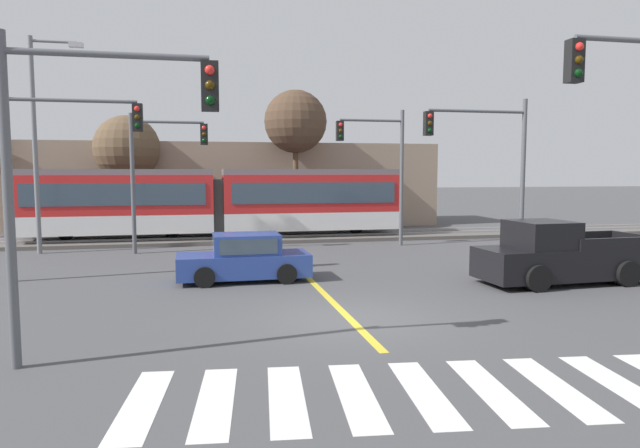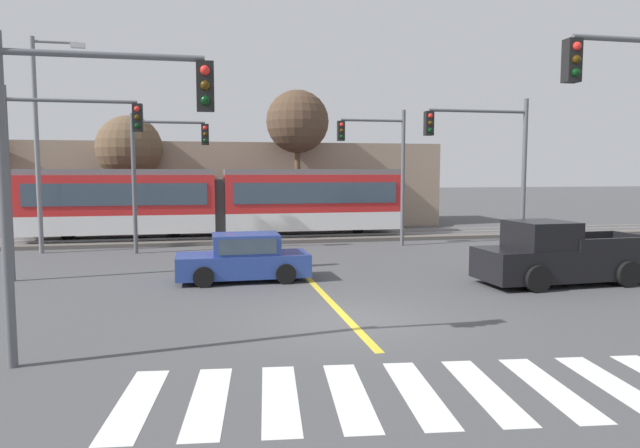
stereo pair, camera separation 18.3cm
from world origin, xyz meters
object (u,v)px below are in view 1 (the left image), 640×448
Objects in this scene: traffic_light_near_left at (83,147)px; bare_tree_east at (295,122)px; traffic_light_far_left at (158,161)px; sedan_crossing at (244,259)px; bare_tree_west at (127,149)px; street_lamp_west at (39,133)px; pickup_truck at (559,257)px; traffic_light_far_right at (381,158)px; traffic_light_mid_left at (54,152)px; traffic_light_mid_right at (491,154)px; light_rail_tram at (218,200)px.

traffic_light_near_left is 0.72× the size of bare_tree_east.
traffic_light_near_left is at bearing -91.25° from traffic_light_far_left.
traffic_light_far_left reaches higher than sedan_crossing.
street_lamp_west is at bearing -108.62° from bare_tree_west.
traffic_light_far_right reaches higher than pickup_truck.
traffic_light_mid_left reaches higher than traffic_light_near_left.
traffic_light_mid_right is at bearing 12.35° from sedan_crossing.
light_rail_tram is 2.26× the size of bare_tree_east.
traffic_light_far_left is (-12.71, 9.50, 3.09)m from pickup_truck.
bare_tree_west is at bearing 94.88° from traffic_light_near_left.
traffic_light_far_right is 0.77× the size of bare_tree_east.
traffic_light_near_left is at bearing -73.37° from street_lamp_west.
street_lamp_west is (-7.46, -3.02, 3.08)m from light_rail_tram.
sedan_crossing is at bearing -167.65° from traffic_light_mid_right.
traffic_light_near_left is (-3.36, -7.38, 3.26)m from sedan_crossing.
traffic_light_mid_left is at bearing -116.37° from traffic_light_far_left.
traffic_light_mid_right is at bearing 2.77° from traffic_light_mid_left.
traffic_light_far_right is 17.90m from traffic_light_near_left.
traffic_light_mid_left is at bearing 105.93° from traffic_light_near_left.
bare_tree_east reaches higher than traffic_light_mid_right.
traffic_light_mid_right reaches higher than traffic_light_mid_left.
sedan_crossing is (0.46, -10.90, -1.35)m from light_rail_tram.
pickup_truck is 0.83× the size of bare_tree_west.
light_rail_tram is at bearing 92.43° from sedan_crossing.
pickup_truck is at bearing -36.77° from traffic_light_far_left.
light_rail_tram is 2.93× the size of traffic_light_mid_right.
pickup_truck is at bearing -14.24° from sedan_crossing.
traffic_light_mid_right is 0.69× the size of street_lamp_west.
traffic_light_far_right is (-2.74, 9.72, 3.28)m from pickup_truck.
traffic_light_mid_right is at bearing -61.54° from traffic_light_far_right.
traffic_light_far_right is at bearing 54.91° from traffic_light_near_left.
traffic_light_far_right is (9.97, 0.22, 0.18)m from traffic_light_far_left.
bare_tree_west is at bearing 129.74° from pickup_truck.
traffic_light_near_left is (-2.90, -18.28, 1.91)m from light_rail_tram.
light_rail_tram is at bearing 127.17° from pickup_truck.
traffic_light_mid_left is (-5.40, -9.53, 2.07)m from light_rail_tram.
bare_tree_east is at bearing 71.27° from traffic_light_near_left.
traffic_light_mid_right is 0.95× the size of bare_tree_west.
traffic_light_near_left is at bearing -99.02° from light_rail_tram.
traffic_light_far_left reaches higher than traffic_light_near_left.
pickup_truck is at bearing -52.83° from light_rail_tram.
traffic_light_mid_right is 14.04m from bare_tree_east.
traffic_light_near_left is at bearing -143.98° from traffic_light_mid_right.
bare_tree_west reaches higher than traffic_light_mid_left.
traffic_light_near_left is at bearing -125.09° from traffic_light_far_right.
bare_tree_west is at bearing 87.84° from traffic_light_mid_left.
traffic_light_near_left is 0.65× the size of street_lamp_west.
traffic_light_far_right is (6.93, 7.27, 3.42)m from sedan_crossing.
bare_tree_west reaches higher than traffic_light_near_left.
pickup_truck is 16.17m from traffic_light_far_left.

